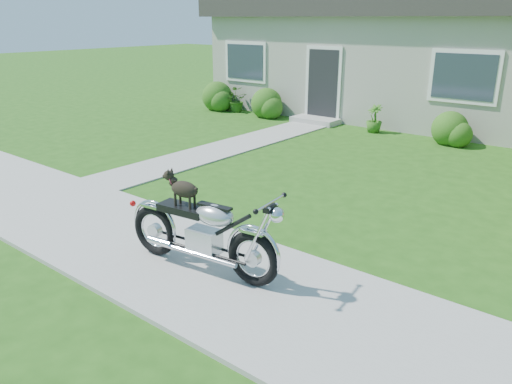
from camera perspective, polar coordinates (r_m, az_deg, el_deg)
ground at (r=8.03m, az=-18.03°, el=-3.36°), size 80.00×80.00×0.00m
sidewalk at (r=8.03m, az=-18.05°, el=-3.23°), size 24.00×2.20×0.04m
walkway at (r=12.25m, az=-2.40°, el=5.34°), size 1.20×8.00×0.03m
house at (r=17.16m, az=17.80°, el=15.72°), size 12.60×7.03×4.50m
shrub_row at (r=14.49m, az=9.40°, el=8.90°), size 11.14×1.02×1.02m
potted_plant_left at (r=16.80m, az=-2.39°, el=10.46°), size 0.71×0.61×0.78m
potted_plant_right at (r=14.05m, az=13.37°, el=8.17°), size 0.52×0.52×0.76m
motorcycle_with_dog at (r=6.01m, az=-6.10°, el=-4.40°), size 2.22×0.64×1.19m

